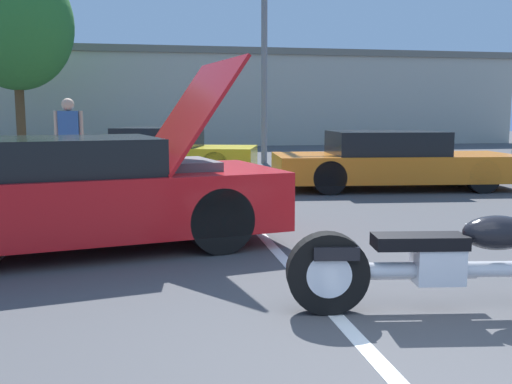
{
  "coord_description": "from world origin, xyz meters",
  "views": [
    {
      "loc": [
        -1.58,
        -2.59,
        1.49
      ],
      "look_at": [
        -0.67,
        2.3,
        0.8
      ],
      "focal_mm": 40.0,
      "sensor_mm": 36.0,
      "label": 1
    }
  ],
  "objects_px": {
    "motorcycle": "(456,262)",
    "parked_car_mid_row": "(392,161)",
    "spectator_by_show_car": "(69,137)",
    "tree_background": "(15,25)",
    "show_car_hood_open": "(82,192)",
    "parked_car_left_row": "(164,152)",
    "light_pole": "(267,14)"
  },
  "relations": [
    {
      "from": "show_car_hood_open",
      "to": "parked_car_left_row",
      "type": "xyz_separation_m",
      "value": [
        1.09,
        7.66,
        -0.08
      ]
    },
    {
      "from": "light_pole",
      "to": "show_car_hood_open",
      "type": "relative_size",
      "value": 1.7
    },
    {
      "from": "tree_background",
      "to": "motorcycle",
      "type": "distance_m",
      "value": 19.46
    },
    {
      "from": "parked_car_left_row",
      "to": "spectator_by_show_car",
      "type": "distance_m",
      "value": 3.61
    },
    {
      "from": "motorcycle",
      "to": "spectator_by_show_car",
      "type": "bearing_deg",
      "value": 125.36
    },
    {
      "from": "parked_car_mid_row",
      "to": "spectator_by_show_car",
      "type": "height_order",
      "value": "spectator_by_show_car"
    },
    {
      "from": "parked_car_left_row",
      "to": "light_pole",
      "type": "bearing_deg",
      "value": 55.25
    },
    {
      "from": "light_pole",
      "to": "parked_car_mid_row",
      "type": "xyz_separation_m",
      "value": [
        1.27,
        -6.13,
        -3.79
      ]
    },
    {
      "from": "motorcycle",
      "to": "tree_background",
      "type": "bearing_deg",
      "value": 118.92
    },
    {
      "from": "tree_background",
      "to": "parked_car_left_row",
      "type": "xyz_separation_m",
      "value": [
        4.84,
        -7.48,
        -4.0
      ]
    },
    {
      "from": "motorcycle",
      "to": "show_car_hood_open",
      "type": "height_order",
      "value": "show_car_hood_open"
    },
    {
      "from": "light_pole",
      "to": "spectator_by_show_car",
      "type": "xyz_separation_m",
      "value": [
        -4.9,
        -5.65,
        -3.27
      ]
    },
    {
      "from": "parked_car_left_row",
      "to": "spectator_by_show_car",
      "type": "height_order",
      "value": "spectator_by_show_car"
    },
    {
      "from": "motorcycle",
      "to": "parked_car_mid_row",
      "type": "xyz_separation_m",
      "value": [
        2.46,
        6.74,
        0.16
      ]
    },
    {
      "from": "parked_car_mid_row",
      "to": "spectator_by_show_car",
      "type": "distance_m",
      "value": 6.21
    },
    {
      "from": "light_pole",
      "to": "show_car_hood_open",
      "type": "bearing_deg",
      "value": -112.25
    },
    {
      "from": "show_car_hood_open",
      "to": "spectator_by_show_car",
      "type": "height_order",
      "value": "show_car_hood_open"
    },
    {
      "from": "parked_car_left_row",
      "to": "spectator_by_show_car",
      "type": "relative_size",
      "value": 2.66
    },
    {
      "from": "tree_background",
      "to": "spectator_by_show_car",
      "type": "relative_size",
      "value": 3.87
    },
    {
      "from": "parked_car_mid_row",
      "to": "light_pole",
      "type": "bearing_deg",
      "value": 107.82
    },
    {
      "from": "motorcycle",
      "to": "spectator_by_show_car",
      "type": "relative_size",
      "value": 1.46
    },
    {
      "from": "motorcycle",
      "to": "parked_car_left_row",
      "type": "xyz_separation_m",
      "value": [
        -1.9,
        10.31,
        0.16
      ]
    },
    {
      "from": "parked_car_left_row",
      "to": "parked_car_mid_row",
      "type": "xyz_separation_m",
      "value": [
        4.36,
        -3.56,
        0.0
      ]
    },
    {
      "from": "parked_car_left_row",
      "to": "parked_car_mid_row",
      "type": "bearing_deg",
      "value": -23.69
    },
    {
      "from": "motorcycle",
      "to": "parked_car_mid_row",
      "type": "relative_size",
      "value": 0.53
    },
    {
      "from": "parked_car_left_row",
      "to": "tree_background",
      "type": "bearing_deg",
      "value": 138.44
    },
    {
      "from": "show_car_hood_open",
      "to": "spectator_by_show_car",
      "type": "xyz_separation_m",
      "value": [
        -0.72,
        4.58,
        0.43
      ]
    },
    {
      "from": "parked_car_left_row",
      "to": "parked_car_mid_row",
      "type": "distance_m",
      "value": 5.63
    },
    {
      "from": "motorcycle",
      "to": "spectator_by_show_car",
      "type": "height_order",
      "value": "spectator_by_show_car"
    },
    {
      "from": "motorcycle",
      "to": "parked_car_left_row",
      "type": "distance_m",
      "value": 10.48
    },
    {
      "from": "tree_background",
      "to": "parked_car_mid_row",
      "type": "relative_size",
      "value": 1.4
    },
    {
      "from": "light_pole",
      "to": "parked_car_mid_row",
      "type": "bearing_deg",
      "value": -78.28
    }
  ]
}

